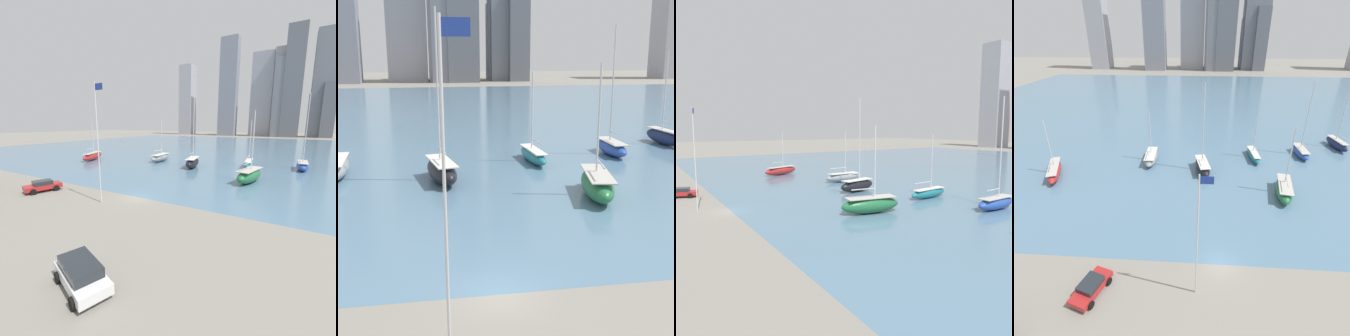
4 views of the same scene
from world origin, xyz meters
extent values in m
plane|color=gray|center=(0.00, 0.00, 0.00)|extent=(500.00, 500.00, 0.00)
cube|color=slate|center=(0.00, 70.00, 0.00)|extent=(180.00, 140.00, 0.00)
cylinder|color=silver|center=(-2.79, -3.71, 6.94)|extent=(0.14, 0.14, 13.87)
cube|color=#1E3899|center=(-2.17, -3.71, 13.37)|extent=(1.10, 0.03, 0.70)
cube|color=slate|center=(6.91, 164.15, 27.60)|extent=(14.87, 8.71, 55.21)
cube|color=slate|center=(8.15, 174.12, 14.24)|extent=(9.64, 14.92, 28.48)
cube|color=gray|center=(27.25, 174.64, 15.25)|extent=(9.98, 9.08, 30.49)
cube|color=slate|center=(33.88, 168.32, 18.37)|extent=(7.93, 10.54, 36.73)
cube|color=#9E9EA8|center=(102.27, 175.53, 28.50)|extent=(9.40, 15.73, 57.00)
ellipsoid|color=black|center=(-2.16, 22.34, 1.06)|extent=(3.77, 7.88, 2.12)
cube|color=silver|center=(-2.16, 22.34, 2.07)|extent=(3.09, 6.46, 0.10)
cube|color=#2D2D33|center=(-2.16, 22.34, 0.48)|extent=(0.42, 1.37, 0.95)
cylinder|color=silver|center=(-2.27, 22.90, 9.22)|extent=(0.18, 0.18, 14.20)
cylinder|color=silver|center=(-2.01, 21.56, 3.22)|extent=(0.66, 2.70, 0.14)
ellipsoid|color=#284CA8|center=(18.75, 31.02, 0.86)|extent=(2.36, 7.51, 1.72)
cube|color=#BCB7AD|center=(18.75, 31.02, 1.67)|extent=(1.93, 6.16, 0.10)
cube|color=#2D2D33|center=(18.75, 31.02, 0.39)|extent=(0.19, 1.35, 0.77)
cylinder|color=silver|center=(18.73, 31.58, 8.56)|extent=(0.18, 0.18, 13.67)
cylinder|color=silver|center=(18.77, 30.16, 2.82)|extent=(0.21, 2.85, 0.14)
ellipsoid|color=#236B3D|center=(11.04, 15.24, 1.08)|extent=(3.98, 8.55, 2.16)
cube|color=#BCB7AD|center=(11.04, 15.24, 2.11)|extent=(3.27, 7.01, 0.10)
cube|color=#2D2D33|center=(11.04, 15.24, 0.49)|extent=(0.43, 1.49, 0.97)
cylinder|color=silver|center=(11.15, 15.84, 6.82)|extent=(0.18, 0.18, 9.31)
cylinder|color=silver|center=(10.84, 14.19, 3.26)|extent=(0.75, 3.34, 0.14)
ellipsoid|color=#19234C|center=(28.21, 35.84, 1.01)|extent=(2.86, 7.98, 2.01)
cube|color=#BCB7AD|center=(28.21, 35.84, 1.97)|extent=(2.35, 6.55, 0.10)
cube|color=#2D2D33|center=(28.21, 35.84, 0.46)|extent=(0.34, 1.41, 0.91)
cylinder|color=silver|center=(28.13, 36.42, 7.26)|extent=(0.18, 0.18, 10.48)
cylinder|color=silver|center=(28.40, 34.38, 3.12)|extent=(0.67, 4.10, 0.14)
ellipsoid|color=#1E757F|center=(8.45, 28.88, 0.76)|extent=(2.32, 8.00, 1.52)
cube|color=silver|center=(8.45, 28.88, 1.47)|extent=(1.90, 6.56, 0.10)
cube|color=#2D2D33|center=(8.45, 28.88, 0.35)|extent=(0.27, 1.43, 0.68)
cylinder|color=silver|center=(8.40, 29.47, 5.85)|extent=(0.18, 0.18, 8.65)
cylinder|color=silver|center=(8.56, 27.45, 2.62)|extent=(0.46, 4.05, 0.14)
camera|label=1|loc=(17.16, -22.28, 9.36)|focal=24.00mm
camera|label=2|loc=(-3.37, -21.97, 12.57)|focal=50.00mm
camera|label=3|loc=(44.57, -10.43, 11.08)|focal=35.00mm
camera|label=4|loc=(-2.87, -21.66, 23.90)|focal=28.00mm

